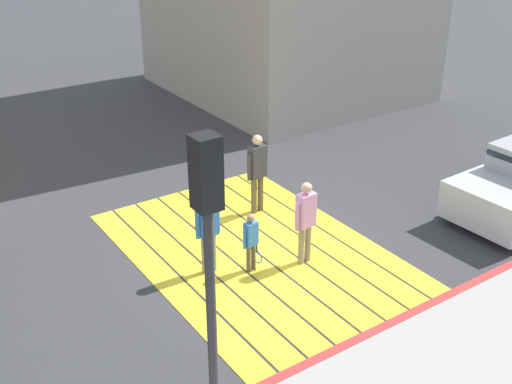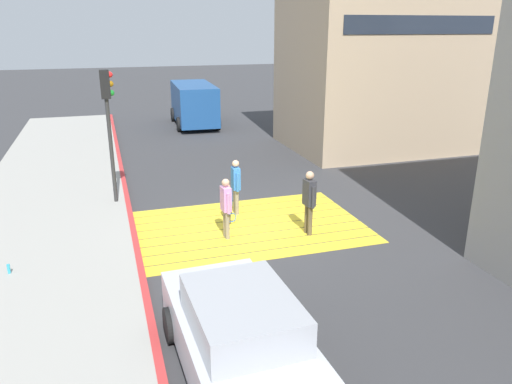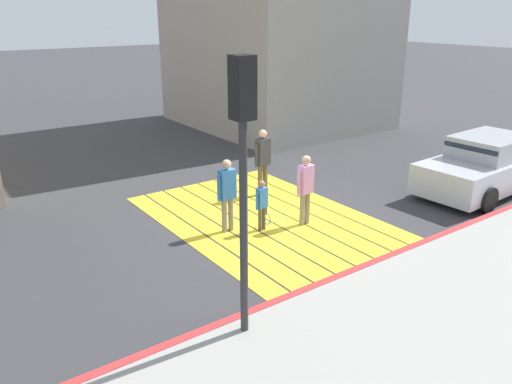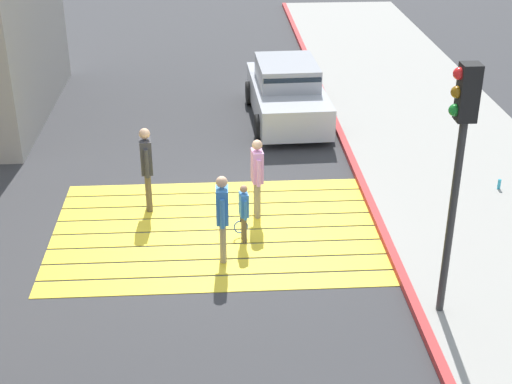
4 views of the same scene
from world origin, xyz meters
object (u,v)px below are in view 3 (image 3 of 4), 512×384
at_px(traffic_light_corner, 242,146).
at_px(pedestrian_child_with_racket, 262,203).
at_px(pedestrian_adult_lead, 306,185).
at_px(pedestrian_adult_side, 263,157).
at_px(car_parked_near_curb, 485,166).
at_px(pedestrian_adult_trailing, 227,190).

relative_size(traffic_light_corner, pedestrian_child_with_racket, 3.55).
relative_size(traffic_light_corner, pedestrian_adult_lead, 2.53).
distance_m(pedestrian_adult_lead, pedestrian_adult_side, 2.26).
height_order(car_parked_near_curb, traffic_light_corner, traffic_light_corner).
relative_size(pedestrian_adult_side, pedestrian_child_with_racket, 1.51).
distance_m(pedestrian_adult_lead, pedestrian_child_with_racket, 1.10).
xyz_separation_m(traffic_light_corner, pedestrian_adult_side, (4.95, -4.03, -1.98)).
bearing_deg(pedestrian_adult_lead, pedestrian_adult_trailing, 66.50).
xyz_separation_m(car_parked_near_curb, pedestrian_adult_trailing, (1.88, 7.18, 0.25)).
bearing_deg(pedestrian_adult_side, pedestrian_adult_trailing, 125.41).
relative_size(car_parked_near_curb, pedestrian_child_with_racket, 3.65).
bearing_deg(traffic_light_corner, car_parked_near_curb, -80.17).
height_order(car_parked_near_curb, pedestrian_adult_side, pedestrian_adult_side).
distance_m(car_parked_near_curb, pedestrian_adult_side, 6.10).
bearing_deg(pedestrian_adult_trailing, car_parked_near_curb, -104.66).
relative_size(traffic_light_corner, pedestrian_adult_trailing, 2.50).
xyz_separation_m(traffic_light_corner, pedestrian_adult_lead, (2.73, -3.61, -2.06)).
height_order(traffic_light_corner, pedestrian_adult_lead, traffic_light_corner).
height_order(pedestrian_adult_lead, pedestrian_adult_trailing, pedestrian_adult_trailing).
xyz_separation_m(pedestrian_adult_lead, pedestrian_child_with_racket, (0.32, 1.00, -0.31)).
distance_m(pedestrian_adult_side, pedestrian_child_with_racket, 2.40).
distance_m(car_parked_near_curb, pedestrian_child_with_racket, 6.67).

